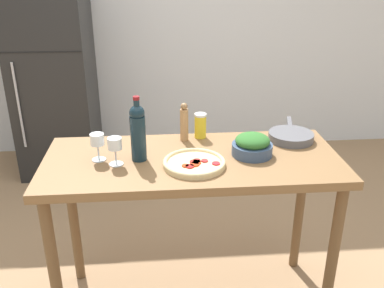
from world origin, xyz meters
name	(u,v)px	position (x,y,z in m)	size (l,w,h in m)	color
wall_back	(173,20)	(0.00, 2.28, 1.30)	(6.40, 0.08, 2.60)	silver
refrigerator	(55,84)	(-1.07, 1.88, 0.81)	(0.65, 0.73, 1.61)	black
prep_counter	(193,178)	(0.00, 0.00, 0.80)	(1.49, 0.64, 0.92)	brown
wine_bottle	(138,132)	(-0.26, 0.00, 1.07)	(0.08, 0.08, 0.33)	#142833
wine_glass_near	(115,145)	(-0.37, -0.05, 1.02)	(0.07, 0.07, 0.14)	silver
wine_glass_far	(97,141)	(-0.46, 0.01, 1.02)	(0.07, 0.07, 0.14)	silver
pepper_mill	(184,123)	(-0.03, 0.23, 1.03)	(0.04, 0.04, 0.21)	#AD7F51
salad_bowl	(252,145)	(0.30, 0.01, 0.98)	(0.21, 0.21, 0.11)	#384C6B
homemade_pizza	(195,163)	(0.00, -0.09, 0.94)	(0.30, 0.30, 0.03)	#DBC189
salt_canister	(200,126)	(0.07, 0.26, 0.99)	(0.07, 0.07, 0.14)	yellow
cast_iron_skillet	(291,136)	(0.56, 0.18, 0.95)	(0.24, 0.39, 0.04)	#56565B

